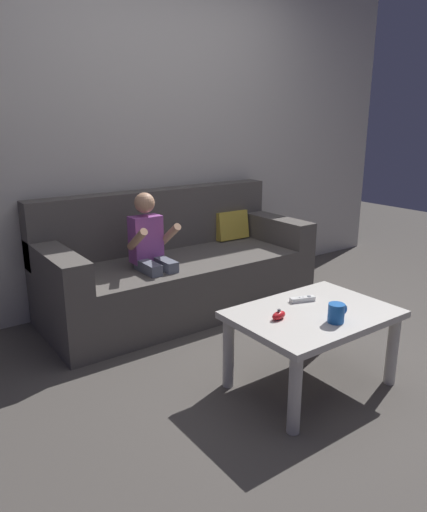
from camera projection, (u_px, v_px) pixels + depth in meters
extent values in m
plane|color=#4C4742|center=(305.00, 373.00, 2.68)|extent=(10.05, 10.05, 0.00)
cube|color=beige|center=(155.00, 136.00, 3.61)|extent=(5.02, 0.05, 2.50)
cube|color=#56514C|center=(181.00, 284.00, 3.52)|extent=(1.97, 0.80, 0.41)
cube|color=#56514C|center=(157.00, 219.00, 3.65)|extent=(1.97, 0.16, 0.46)
cube|color=#56514C|center=(56.00, 266.00, 2.93)|extent=(0.18, 0.80, 0.20)
cube|color=#56514C|center=(272.00, 228.00, 3.93)|extent=(0.18, 0.80, 0.20)
cube|color=gold|center=(230.00, 225.00, 3.97)|extent=(0.29, 0.16, 0.25)
cylinder|color=slate|center=(159.00, 307.00, 3.09)|extent=(0.07, 0.07, 0.41)
cylinder|color=slate|center=(175.00, 303.00, 3.15)|extent=(0.07, 0.07, 0.41)
cube|color=slate|center=(148.00, 268.00, 3.12)|extent=(0.08, 0.26, 0.08)
cube|color=slate|center=(164.00, 264.00, 3.19)|extent=(0.08, 0.26, 0.08)
cube|color=#994C9E|center=(146.00, 239.00, 3.21)|extent=(0.21, 0.12, 0.31)
cylinder|color=tan|center=(137.00, 239.00, 3.04)|extent=(0.05, 0.23, 0.18)
cylinder|color=tan|center=(170.00, 234.00, 3.18)|extent=(0.05, 0.23, 0.18)
sphere|color=tan|center=(144.00, 203.00, 3.14)|extent=(0.14, 0.14, 0.14)
cube|color=beige|center=(313.00, 314.00, 2.46)|extent=(0.82, 0.59, 0.04)
cylinder|color=beige|center=(295.00, 395.00, 2.13)|extent=(0.06, 0.06, 0.39)
cylinder|color=beige|center=(392.00, 350.00, 2.53)|extent=(0.06, 0.06, 0.39)
cylinder|color=beige|center=(228.00, 353.00, 2.50)|extent=(0.06, 0.06, 0.39)
cylinder|color=beige|center=(323.00, 320.00, 2.91)|extent=(0.06, 0.06, 0.39)
cube|color=white|center=(303.00, 299.00, 2.59)|extent=(0.14, 0.08, 0.02)
cylinder|color=#99999E|center=(309.00, 296.00, 2.59)|extent=(0.02, 0.02, 0.00)
cylinder|color=silver|center=(303.00, 297.00, 2.58)|extent=(0.01, 0.01, 0.00)
cylinder|color=silver|center=(300.00, 297.00, 2.58)|extent=(0.01, 0.01, 0.00)
ellipsoid|color=red|center=(279.00, 315.00, 2.35)|extent=(0.10, 0.06, 0.04)
cylinder|color=#4C4C51|center=(279.00, 310.00, 2.35)|extent=(0.02, 0.02, 0.01)
cylinder|color=#1959B2|center=(336.00, 313.00, 2.31)|extent=(0.08, 0.08, 0.10)
torus|color=#1959B2|center=(343.00, 310.00, 2.34)|extent=(0.06, 0.01, 0.06)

